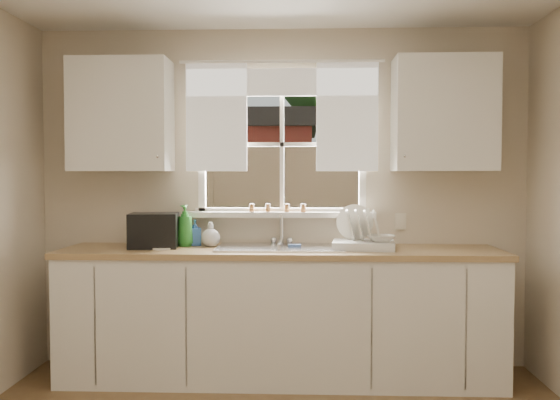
{
  "coord_description": "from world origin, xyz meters",
  "views": [
    {
      "loc": [
        0.16,
        -2.41,
        1.42
      ],
      "look_at": [
        0.0,
        1.65,
        1.25
      ],
      "focal_mm": 38.0,
      "sensor_mm": 36.0,
      "label": 1
    }
  ],
  "objects_px": {
    "dish_rack": "(363,238)",
    "cup": "(149,241)",
    "black_appliance": "(154,230)",
    "soap_bottle_a": "(185,226)"
  },
  "relations": [
    {
      "from": "dish_rack",
      "to": "cup",
      "type": "bearing_deg",
      "value": -178.47
    },
    {
      "from": "dish_rack",
      "to": "black_appliance",
      "type": "xyz_separation_m",
      "value": [
        -1.47,
        0.02,
        0.05
      ]
    },
    {
      "from": "dish_rack",
      "to": "soap_bottle_a",
      "type": "distance_m",
      "value": 1.27
    },
    {
      "from": "cup",
      "to": "soap_bottle_a",
      "type": "bearing_deg",
      "value": 48.21
    },
    {
      "from": "dish_rack",
      "to": "black_appliance",
      "type": "height_order",
      "value": "dish_rack"
    },
    {
      "from": "soap_bottle_a",
      "to": "cup",
      "type": "xyz_separation_m",
      "value": [
        -0.22,
        -0.14,
        -0.1
      ]
    },
    {
      "from": "soap_bottle_a",
      "to": "black_appliance",
      "type": "distance_m",
      "value": 0.22
    },
    {
      "from": "dish_rack",
      "to": "soap_bottle_a",
      "type": "relative_size",
      "value": 1.51
    },
    {
      "from": "soap_bottle_a",
      "to": "dish_rack",
      "type": "bearing_deg",
      "value": 14.44
    },
    {
      "from": "soap_bottle_a",
      "to": "black_appliance",
      "type": "height_order",
      "value": "soap_bottle_a"
    }
  ]
}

